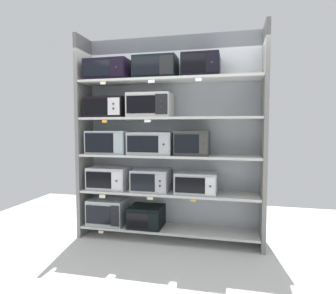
% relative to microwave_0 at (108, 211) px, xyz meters
% --- Properties ---
extents(ground, '(6.31, 6.00, 0.02)m').
position_rel_microwave_0_xyz_m(ground, '(0.85, -1.00, -0.34)').
color(ground, silver).
extents(back_panel, '(2.51, 0.04, 2.70)m').
position_rel_microwave_0_xyz_m(back_panel, '(0.85, 0.23, 1.02)').
color(back_panel, '#9EA3A8').
rests_on(back_panel, ground).
extents(upright_left, '(0.05, 0.41, 2.70)m').
position_rel_microwave_0_xyz_m(upright_left, '(-0.34, 0.00, 1.02)').
color(upright_left, slate).
rests_on(upright_left, ground).
extents(upright_right, '(0.05, 0.41, 2.70)m').
position_rel_microwave_0_xyz_m(upright_right, '(2.03, 0.00, 1.02)').
color(upright_right, slate).
rests_on(upright_right, ground).
extents(shelf_0, '(2.31, 0.41, 0.03)m').
position_rel_microwave_0_xyz_m(shelf_0, '(0.85, 0.00, -0.18)').
color(shelf_0, beige).
rests_on(shelf_0, ground).
extents(microwave_0, '(0.50, 0.39, 0.34)m').
position_rel_microwave_0_xyz_m(microwave_0, '(0.00, 0.00, 0.00)').
color(microwave_0, '#99A5A5').
rests_on(microwave_0, shelf_0).
extents(microwave_1, '(0.44, 0.40, 0.27)m').
position_rel_microwave_0_xyz_m(microwave_1, '(0.55, -0.00, -0.03)').
color(microwave_1, black).
rests_on(microwave_1, shelf_0).
extents(price_tag_0, '(0.07, 0.00, 0.03)m').
position_rel_microwave_0_xyz_m(price_tag_0, '(-0.01, -0.21, -0.22)').
color(price_tag_0, beige).
extents(shelf_1, '(2.31, 0.41, 0.03)m').
position_rel_microwave_0_xyz_m(shelf_1, '(0.85, 0.00, 0.30)').
color(shelf_1, beige).
extents(microwave_2, '(0.53, 0.36, 0.29)m').
position_rel_microwave_0_xyz_m(microwave_2, '(0.02, -0.00, 0.46)').
color(microwave_2, '#BAB8BF').
rests_on(microwave_2, shelf_1).
extents(microwave_3, '(0.48, 0.39, 0.28)m').
position_rel_microwave_0_xyz_m(microwave_3, '(0.62, -0.00, 0.46)').
color(microwave_3, '#A4A5AC').
rests_on(microwave_3, shelf_1).
extents(microwave_4, '(0.52, 0.38, 0.27)m').
position_rel_microwave_0_xyz_m(microwave_4, '(1.22, 0.00, 0.45)').
color(microwave_4, '#9EA2A7').
rests_on(microwave_4, shelf_1).
extents(price_tag_1, '(0.09, 0.00, 0.05)m').
position_rel_microwave_0_xyz_m(price_tag_1, '(0.02, -0.21, 0.26)').
color(price_tag_1, beige).
extents(price_tag_2, '(0.08, 0.00, 0.03)m').
position_rel_microwave_0_xyz_m(price_tag_2, '(0.66, -0.21, 0.26)').
color(price_tag_2, beige).
extents(price_tag_3, '(0.06, 0.00, 0.03)m').
position_rel_microwave_0_xyz_m(price_tag_3, '(1.21, -0.21, 0.26)').
color(price_tag_3, orange).
extents(shelf_2, '(2.31, 0.41, 0.03)m').
position_rel_microwave_0_xyz_m(shelf_2, '(0.85, 0.00, 0.78)').
color(shelf_2, beige).
extents(microwave_5, '(0.55, 0.36, 0.31)m').
position_rel_microwave_0_xyz_m(microwave_5, '(0.03, -0.00, 0.95)').
color(microwave_5, '#98A6AA').
rests_on(microwave_5, shelf_2).
extents(microwave_6, '(0.58, 0.39, 0.29)m').
position_rel_microwave_0_xyz_m(microwave_6, '(0.62, 0.00, 0.94)').
color(microwave_6, '#9CA1A2').
rests_on(microwave_6, shelf_2).
extents(microwave_7, '(0.43, 0.34, 0.31)m').
position_rel_microwave_0_xyz_m(microwave_7, '(1.16, -0.00, 0.95)').
color(microwave_7, '#343430').
rests_on(microwave_7, shelf_2).
extents(shelf_3, '(2.31, 0.41, 0.03)m').
position_rel_microwave_0_xyz_m(shelf_3, '(0.85, 0.00, 1.27)').
color(shelf_3, beige).
extents(microwave_8, '(0.52, 0.41, 0.27)m').
position_rel_microwave_0_xyz_m(microwave_8, '(0.01, -0.00, 1.42)').
color(microwave_8, black).
rests_on(microwave_8, shelf_3).
extents(microwave_9, '(0.56, 0.38, 0.31)m').
position_rel_microwave_0_xyz_m(microwave_9, '(0.61, 0.00, 1.44)').
color(microwave_9, '#BBBCB6').
rests_on(microwave_9, shelf_3).
extents(price_tag_4, '(0.07, 0.00, 0.04)m').
position_rel_microwave_0_xyz_m(price_tag_4, '(0.06, -0.21, 1.23)').
color(price_tag_4, orange).
extents(price_tag_5, '(0.08, 0.00, 0.03)m').
position_rel_microwave_0_xyz_m(price_tag_5, '(0.64, -0.21, 1.23)').
color(price_tag_5, white).
extents(shelf_4, '(2.31, 0.41, 0.03)m').
position_rel_microwave_0_xyz_m(shelf_4, '(0.85, 0.00, 1.75)').
color(shelf_4, beige).
extents(microwave_10, '(0.58, 0.40, 0.27)m').
position_rel_microwave_0_xyz_m(microwave_10, '(0.04, -0.00, 1.90)').
color(microwave_10, black).
rests_on(microwave_10, shelf_4).
extents(microwave_11, '(0.55, 0.34, 0.29)m').
position_rel_microwave_0_xyz_m(microwave_11, '(0.68, -0.00, 1.91)').
color(microwave_11, black).
rests_on(microwave_11, shelf_4).
extents(microwave_12, '(0.45, 0.43, 0.28)m').
position_rel_microwave_0_xyz_m(microwave_12, '(1.27, -0.00, 1.90)').
color(microwave_12, black).
rests_on(microwave_12, shelf_4).
extents(price_tag_6, '(0.07, 0.00, 0.04)m').
position_rel_microwave_0_xyz_m(price_tag_6, '(0.05, -0.21, 1.71)').
color(price_tag_6, beige).
extents(price_tag_7, '(0.09, 0.00, 0.04)m').
position_rel_microwave_0_xyz_m(price_tag_7, '(0.69, -0.21, 1.71)').
color(price_tag_7, white).
extents(price_tag_8, '(0.08, 0.00, 0.04)m').
position_rel_microwave_0_xyz_m(price_tag_8, '(1.26, -0.21, 1.71)').
color(price_tag_8, white).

